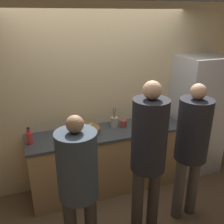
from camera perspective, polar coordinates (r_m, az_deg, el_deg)
ground_plane at (r=3.72m, az=0.79°, el=-19.40°), size 14.00×14.00×0.00m
wall_back at (r=3.61m, az=-2.81°, el=3.14°), size 5.20×0.06×2.60m
counter at (r=3.71m, az=-1.14°, el=-10.62°), size 2.20×0.63×0.93m
refrigerator at (r=4.16m, az=18.94°, el=-0.83°), size 0.71×0.63×1.87m
person_left at (r=2.48m, az=-7.78°, el=-14.44°), size 0.39×0.39×1.62m
person_center at (r=2.66m, az=8.37°, el=-8.30°), size 0.37×0.37×1.85m
person_right at (r=3.04m, az=17.78°, el=-6.41°), size 0.38×0.38×1.75m
fruit_bowl at (r=3.40m, az=-5.96°, el=-4.17°), size 0.38×0.38×0.12m
utensil_crock at (r=3.55m, az=0.52°, el=-2.21°), size 0.10×0.10×0.30m
bottle_dark at (r=3.78m, az=12.58°, el=-1.26°), size 0.06×0.06×0.21m
bottle_red at (r=3.27m, az=-18.38°, el=-5.54°), size 0.08×0.08×0.22m
cup_red at (r=3.57m, az=2.63°, el=-2.62°), size 0.09×0.09×0.10m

